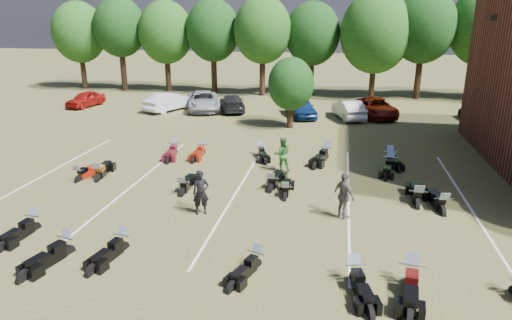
% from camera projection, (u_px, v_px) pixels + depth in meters
% --- Properties ---
extents(ground, '(160.00, 160.00, 0.00)m').
position_uv_depth(ground, '(296.00, 224.00, 17.56)').
color(ground, brown).
rests_on(ground, ground).
extents(car_0, '(2.23, 4.08, 1.32)m').
position_uv_depth(car_0, '(85.00, 99.00, 39.46)').
color(car_0, maroon).
rests_on(car_0, ground).
extents(car_1, '(3.36, 4.86, 1.52)m').
position_uv_depth(car_1, '(169.00, 101.00, 37.88)').
color(car_1, silver).
rests_on(car_1, ground).
extents(car_2, '(4.24, 6.08, 1.54)m').
position_uv_depth(car_2, '(203.00, 101.00, 38.00)').
color(car_2, '#92949A').
rests_on(car_2, ground).
extents(car_3, '(3.22, 4.99, 1.34)m').
position_uv_depth(car_3, '(232.00, 103.00, 37.70)').
color(car_3, black).
rests_on(car_3, ground).
extents(car_4, '(3.18, 4.76, 1.50)m').
position_uv_depth(car_4, '(301.00, 107.00, 35.55)').
color(car_4, navy).
rests_on(car_4, ground).
extents(car_5, '(2.73, 4.63, 1.44)m').
position_uv_depth(car_5, '(349.00, 109.00, 34.94)').
color(car_5, beige).
rests_on(car_5, ground).
extents(car_6, '(3.47, 5.60, 1.45)m').
position_uv_depth(car_6, '(377.00, 108.00, 35.60)').
color(car_6, '#591005').
rests_on(car_6, ground).
extents(car_7, '(2.41, 4.68, 1.30)m').
position_uv_depth(car_7, '(479.00, 113.00, 33.93)').
color(car_7, '#393A3E').
rests_on(car_7, ground).
extents(person_black, '(0.78, 0.67, 1.82)m').
position_uv_depth(person_black, '(201.00, 193.00, 18.23)').
color(person_black, black).
rests_on(person_black, ground).
extents(person_green, '(1.02, 0.88, 1.80)m').
position_uv_depth(person_green, '(282.00, 154.00, 23.22)').
color(person_green, '#30702A').
rests_on(person_green, ground).
extents(person_grey, '(1.07, 1.16, 1.91)m').
position_uv_depth(person_grey, '(344.00, 195.00, 17.83)').
color(person_grey, '#5C564F').
rests_on(person_grey, ground).
extents(motorcycle_0, '(0.84, 2.23, 1.22)m').
position_uv_depth(motorcycle_0, '(35.00, 230.00, 17.06)').
color(motorcycle_0, black).
rests_on(motorcycle_0, ground).
extents(motorcycle_1, '(1.26, 2.43, 1.30)m').
position_uv_depth(motorcycle_1, '(67.00, 255.00, 15.36)').
color(motorcycle_1, black).
rests_on(motorcycle_1, ground).
extents(motorcycle_2, '(1.05, 2.25, 1.21)m').
position_uv_depth(motorcycle_2, '(123.00, 250.00, 15.63)').
color(motorcycle_2, black).
rests_on(motorcycle_2, ground).
extents(motorcycle_3, '(1.26, 2.10, 1.11)m').
position_uv_depth(motorcycle_3, '(256.00, 268.00, 14.57)').
color(motorcycle_3, black).
rests_on(motorcycle_3, ground).
extents(motorcycle_4, '(1.24, 2.36, 1.25)m').
position_uv_depth(motorcycle_4, '(354.00, 283.00, 13.75)').
color(motorcycle_4, black).
rests_on(motorcycle_4, ground).
extents(motorcycle_5, '(1.15, 2.61, 1.41)m').
position_uv_depth(motorcycle_5, '(410.00, 285.00, 13.63)').
color(motorcycle_5, black).
rests_on(motorcycle_5, ground).
extents(motorcycle_7, '(0.88, 2.16, 1.17)m').
position_uv_depth(motorcycle_7, '(79.00, 181.00, 22.08)').
color(motorcycle_7, '#9C1B0B').
rests_on(motorcycle_7, ground).
extents(motorcycle_8, '(1.12, 2.44, 1.31)m').
position_uv_depth(motorcycle_8, '(99.00, 180.00, 22.18)').
color(motorcycle_8, black).
rests_on(motorcycle_8, ground).
extents(motorcycle_9, '(0.76, 2.25, 1.24)m').
position_uv_depth(motorcycle_9, '(183.00, 195.00, 20.42)').
color(motorcycle_9, black).
rests_on(motorcycle_9, ground).
extents(motorcycle_10, '(0.74, 2.12, 1.17)m').
position_uv_depth(motorcycle_10, '(285.00, 199.00, 19.95)').
color(motorcycle_10, black).
rests_on(motorcycle_10, ground).
extents(motorcycle_11, '(1.04, 2.42, 1.30)m').
position_uv_depth(motorcycle_11, '(271.00, 191.00, 20.85)').
color(motorcycle_11, black).
rests_on(motorcycle_11, ground).
extents(motorcycle_12, '(1.09, 2.47, 1.33)m').
position_uv_depth(motorcycle_12, '(442.00, 214.00, 18.50)').
color(motorcycle_12, black).
rests_on(motorcycle_12, ground).
extents(motorcycle_13, '(0.92, 2.55, 1.40)m').
position_uv_depth(motorcycle_13, '(417.00, 207.00, 19.17)').
color(motorcycle_13, black).
rests_on(motorcycle_13, ground).
extents(motorcycle_14, '(1.05, 2.43, 1.31)m').
position_uv_depth(motorcycle_14, '(175.00, 154.00, 26.39)').
color(motorcycle_14, '#4F0B15').
rests_on(motorcycle_14, ground).
extents(motorcycle_15, '(0.75, 2.19, 1.21)m').
position_uv_depth(motorcycle_15, '(203.00, 154.00, 26.29)').
color(motorcycle_15, maroon).
rests_on(motorcycle_15, ground).
extents(motorcycle_16, '(1.35, 2.23, 1.18)m').
position_uv_depth(motorcycle_16, '(260.00, 155.00, 26.07)').
color(motorcycle_16, black).
rests_on(motorcycle_16, ground).
extents(motorcycle_18, '(1.43, 2.64, 1.40)m').
position_uv_depth(motorcycle_18, '(325.00, 159.00, 25.41)').
color(motorcycle_18, black).
rests_on(motorcycle_18, ground).
extents(motorcycle_19, '(1.10, 2.33, 1.25)m').
position_uv_depth(motorcycle_19, '(390.00, 162.00, 24.91)').
color(motorcycle_19, black).
rests_on(motorcycle_19, ground).
extents(motorcycle_20, '(1.21, 2.47, 1.32)m').
position_uv_depth(motorcycle_20, '(390.00, 169.00, 23.80)').
color(motorcycle_20, black).
rests_on(motorcycle_20, ground).
extents(tree_line, '(56.00, 6.00, 9.79)m').
position_uv_depth(tree_line, '(318.00, 29.00, 42.93)').
color(tree_line, black).
rests_on(tree_line, ground).
extents(young_tree_midfield, '(3.20, 3.20, 4.70)m').
position_uv_depth(young_tree_midfield, '(291.00, 84.00, 31.46)').
color(young_tree_midfield, black).
rests_on(young_tree_midfield, ground).
extents(parking_lines, '(20.10, 14.00, 0.01)m').
position_uv_depth(parking_lines, '(237.00, 190.00, 20.89)').
color(parking_lines, silver).
rests_on(parking_lines, ground).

